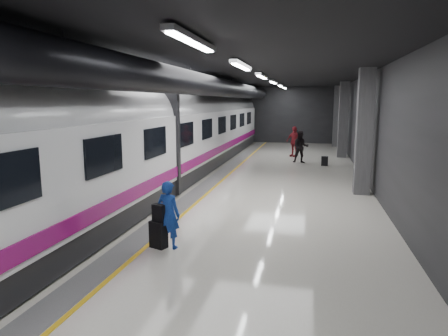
# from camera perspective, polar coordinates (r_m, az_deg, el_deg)

# --- Properties ---
(ground) EXTENTS (40.00, 40.00, 0.00)m
(ground) POSITION_cam_1_polar(r_m,az_deg,el_deg) (13.71, 0.61, -4.59)
(ground) COLOR silver
(ground) RESTS_ON ground
(platform_hall) EXTENTS (10.02, 40.02, 4.51)m
(platform_hall) POSITION_cam_1_polar(r_m,az_deg,el_deg) (14.30, 0.29, 10.30)
(platform_hall) COLOR black
(platform_hall) RESTS_ON ground
(train) EXTENTS (3.05, 38.00, 4.05)m
(train) POSITION_cam_1_polar(r_m,az_deg,el_deg) (14.37, -12.19, 4.22)
(train) COLOR black
(train) RESTS_ON ground
(traveler_main) EXTENTS (0.64, 0.49, 1.57)m
(traveler_main) POSITION_cam_1_polar(r_m,az_deg,el_deg) (9.24, -7.92, -6.61)
(traveler_main) COLOR #1743AF
(traveler_main) RESTS_ON ground
(suitcase_main) EXTENTS (0.44, 0.37, 0.62)m
(suitcase_main) POSITION_cam_1_polar(r_m,az_deg,el_deg) (9.41, -9.34, -9.35)
(suitcase_main) COLOR black
(suitcase_main) RESTS_ON ground
(shoulder_bag) EXTENTS (0.33, 0.24, 0.40)m
(shoulder_bag) POSITION_cam_1_polar(r_m,az_deg,el_deg) (9.25, -9.27, -6.36)
(shoulder_bag) COLOR black
(shoulder_bag) RESTS_ON suitcase_main
(traveler_far_a) EXTENTS (0.91, 0.73, 1.77)m
(traveler_far_a) POSITION_cam_1_polar(r_m,az_deg,el_deg) (22.28, 10.91, 2.99)
(traveler_far_a) COLOR black
(traveler_far_a) RESTS_ON ground
(traveler_far_b) EXTENTS (1.16, 0.97, 1.85)m
(traveler_far_b) POSITION_cam_1_polar(r_m,az_deg,el_deg) (24.83, 9.97, 3.76)
(traveler_far_b) COLOR maroon
(traveler_far_b) RESTS_ON ground
(suitcase_far) EXTENTS (0.35, 0.24, 0.49)m
(suitcase_far) POSITION_cam_1_polar(r_m,az_deg,el_deg) (21.63, 14.18, 0.98)
(suitcase_far) COLOR black
(suitcase_far) RESTS_ON ground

